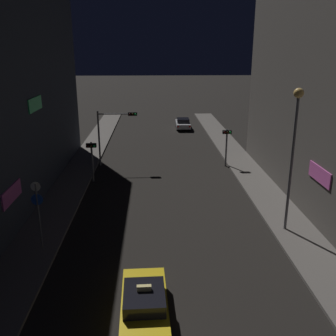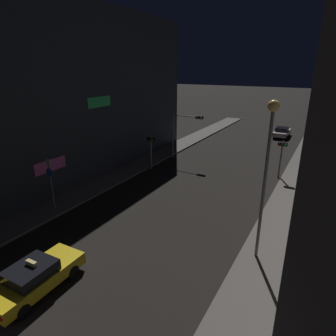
{
  "view_description": "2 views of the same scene",
  "coord_description": "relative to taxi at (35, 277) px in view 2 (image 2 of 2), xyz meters",
  "views": [
    {
      "loc": [
        -0.89,
        -7.45,
        10.26
      ],
      "look_at": [
        0.1,
        16.35,
        2.73
      ],
      "focal_mm": 40.31,
      "sensor_mm": 36.0,
      "label": 1
    },
    {
      "loc": [
        9.2,
        -1.34,
        9.73
      ],
      "look_at": [
        -0.9,
        16.45,
        2.51
      ],
      "focal_mm": 31.05,
      "sensor_mm": 36.0,
      "label": 2
    }
  ],
  "objects": [
    {
      "name": "traffic_light_overhead",
      "position": [
        -3.1,
        21.03,
        2.89
      ],
      "size": [
        3.57,
        0.42,
        5.0
      ],
      "color": "slate",
      "rests_on": "ground_plane"
    },
    {
      "name": "far_car",
      "position": [
        4.47,
        37.47,
        -0.0
      ],
      "size": [
        1.87,
        4.48,
        1.42
      ],
      "color": "#B7B7BC",
      "rests_on": "ground_plane"
    },
    {
      "name": "sign_pole_left",
      "position": [
        -5.56,
        5.71,
        1.65
      ],
      "size": [
        0.61,
        0.1,
        3.71
      ],
      "color": "slate",
      "rests_on": "sidewalk_left"
    },
    {
      "name": "traffic_light_left_kerb",
      "position": [
        -4.45,
        16.57,
        1.63
      ],
      "size": [
        0.8,
        0.42,
        3.26
      ],
      "color": "slate",
      "rests_on": "ground_plane"
    },
    {
      "name": "taxi",
      "position": [
        0.0,
        0.0,
        0.0
      ],
      "size": [
        1.93,
        4.5,
        1.62
      ],
      "color": "yellow",
      "rests_on": "ground_plane"
    },
    {
      "name": "sidewalk_left",
      "position": [
        -6.06,
        20.97,
        -0.66
      ],
      "size": [
        2.73,
        55.94,
        0.16
      ],
      "primitive_type": "cube",
      "color": "#5B5651",
      "rests_on": "ground_plane"
    },
    {
      "name": "building_facade_left",
      "position": [
        -12.09,
        13.04,
        6.62
      ],
      "size": [
        9.4,
        29.15,
        14.71
      ],
      "color": "#282D38",
      "rests_on": "ground_plane"
    },
    {
      "name": "street_lamp_near_block",
      "position": [
        8.13,
        7.36,
        5.08
      ],
      "size": [
        0.54,
        0.54,
        8.16
      ],
      "color": "slate",
      "rests_on": "sidewalk_right"
    },
    {
      "name": "traffic_light_right_kerb",
      "position": [
        7.04,
        20.28,
        1.75
      ],
      "size": [
        0.8,
        0.42,
        3.45
      ],
      "color": "slate",
      "rests_on": "ground_plane"
    },
    {
      "name": "sidewalk_right",
      "position": [
        8.66,
        20.97,
        -0.66
      ],
      "size": [
        2.73,
        55.94,
        0.16
      ],
      "primitive_type": "cube",
      "color": "#5B5651",
      "rests_on": "ground_plane"
    }
  ]
}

